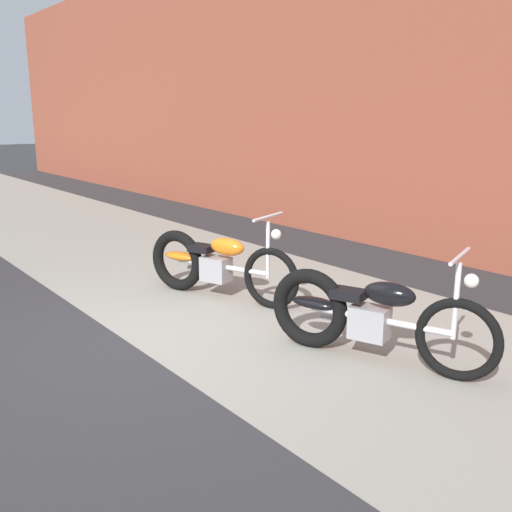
% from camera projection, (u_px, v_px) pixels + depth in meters
% --- Properties ---
extents(ground_plane, '(80.00, 80.00, 0.00)m').
position_uv_depth(ground_plane, '(133.00, 345.00, 5.28)').
color(ground_plane, '#2D2D30').
extents(sidewalk_slab, '(36.00, 3.50, 0.01)m').
position_uv_depth(sidewalk_slab, '(278.00, 307.00, 6.33)').
color(sidewalk_slab, gray).
rests_on(sidewalk_slab, ground).
extents(brick_building_wall, '(36.00, 0.50, 5.47)m').
position_uv_depth(brick_building_wall, '(476.00, 63.00, 7.75)').
color(brick_building_wall, brown).
rests_on(brick_building_wall, ground).
extents(motorcycle_orange, '(1.92, 0.89, 1.03)m').
position_uv_depth(motorcycle_orange, '(211.00, 263.00, 6.63)').
color(motorcycle_orange, black).
rests_on(motorcycle_orange, ground).
extents(motorcycle_black, '(1.92, 0.90, 1.03)m').
position_uv_depth(motorcycle_black, '(361.00, 314.00, 4.92)').
color(motorcycle_black, black).
rests_on(motorcycle_black, ground).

